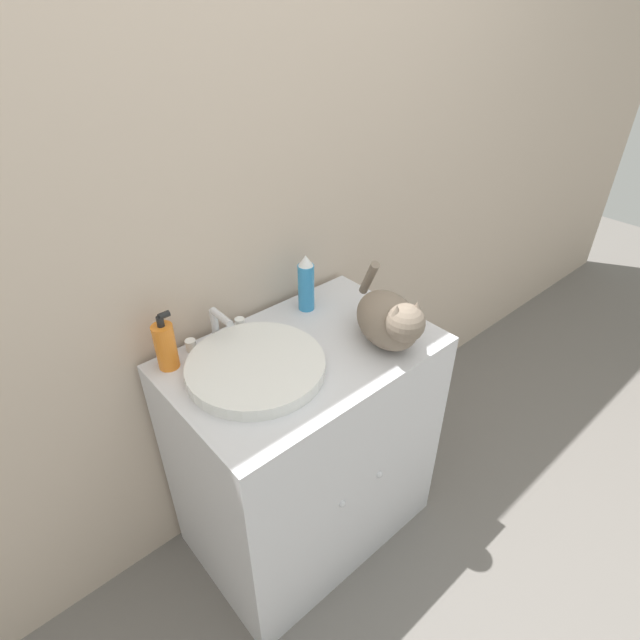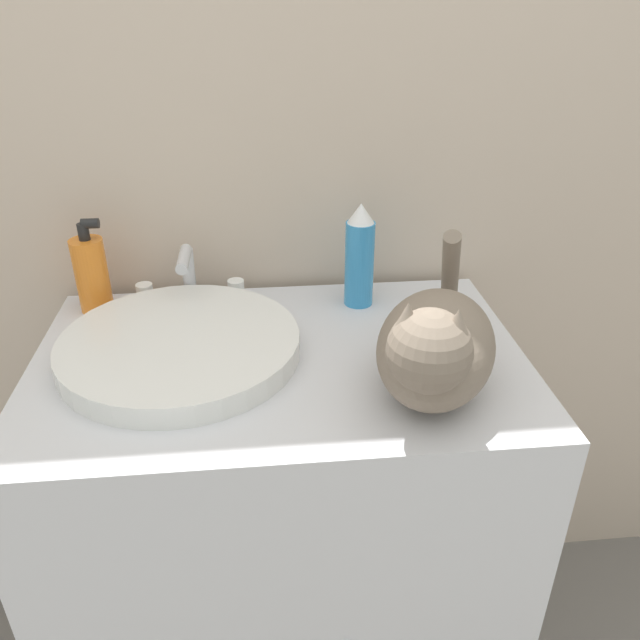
{
  "view_description": "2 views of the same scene",
  "coord_description": "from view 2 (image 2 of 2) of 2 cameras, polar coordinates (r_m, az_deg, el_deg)",
  "views": [
    {
      "loc": [
        -0.74,
        -0.65,
        1.76
      ],
      "look_at": [
        0.03,
        0.22,
        0.97
      ],
      "focal_mm": 28.0,
      "sensor_mm": 36.0,
      "label": 1
    },
    {
      "loc": [
        -0.02,
        -0.61,
        1.39
      ],
      "look_at": [
        0.07,
        0.25,
        0.92
      ],
      "focal_mm": 35.0,
      "sensor_mm": 36.0,
      "label": 2
    }
  ],
  "objects": [
    {
      "name": "wall_back",
      "position": [
        1.2,
        -5.05,
        21.78
      ],
      "size": [
        6.0,
        0.05,
        2.5
      ],
      "color": "#C6B29E",
      "rests_on": "ground_plane"
    },
    {
      "name": "vanity_cabinet",
      "position": [
        1.31,
        -3.1,
        -19.2
      ],
      "size": [
        0.81,
        0.54,
        0.84
      ],
      "color": "silver",
      "rests_on": "ground_plane"
    },
    {
      "name": "sink_basin",
      "position": [
        1.05,
        -12.66,
        -2.35
      ],
      "size": [
        0.39,
        0.39,
        0.04
      ],
      "color": "white",
      "rests_on": "vanity_cabinet"
    },
    {
      "name": "faucet",
      "position": [
        1.21,
        -11.93,
        3.83
      ],
      "size": [
        0.21,
        0.11,
        0.11
      ],
      "color": "silver",
      "rests_on": "vanity_cabinet"
    },
    {
      "name": "cat",
      "position": [
        0.9,
        10.46,
        -2.39
      ],
      "size": [
        0.25,
        0.36,
        0.22
      ],
      "rotation": [
        0.0,
        0.0,
        -1.96
      ],
      "color": "#7A6B5B",
      "rests_on": "vanity_cabinet"
    },
    {
      "name": "soap_bottle",
      "position": [
        1.22,
        -20.15,
        4.01
      ],
      "size": [
        0.06,
        0.06,
        0.18
      ],
      "color": "orange",
      "rests_on": "vanity_cabinet"
    },
    {
      "name": "spray_bottle",
      "position": [
        1.16,
        3.64,
        5.81
      ],
      "size": [
        0.05,
        0.05,
        0.2
      ],
      "color": "#338CCC",
      "rests_on": "vanity_cabinet"
    }
  ]
}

